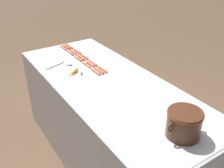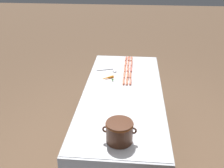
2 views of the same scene
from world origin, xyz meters
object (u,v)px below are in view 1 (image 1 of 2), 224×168
(hot_dog_8, at_px, (90,64))
(hot_dog_13, at_px, (86,65))
(hot_dog_9, at_px, (99,70))
(hot_dog_5, at_px, (66,47))
(hot_dog_3, at_px, (93,63))
(carrot, at_px, (73,73))
(hot_dog_7, at_px, (81,57))
(hot_dog_10, at_px, (64,48))
(hot_dog_6, at_px, (73,52))
(serving_spoon, at_px, (65,64))
(hot_dog_4, at_px, (103,69))
(hot_dog_0, at_px, (70,46))
(hot_dog_11, at_px, (70,53))
(bean_pot, at_px, (184,122))
(hot_dog_2, at_px, (85,56))
(hot_dog_14, at_px, (96,71))
(hot_dog_12, at_px, (78,58))
(hot_dog_1, at_px, (77,51))

(hot_dog_8, relative_size, hot_dog_13, 1.00)
(hot_dog_9, bearing_deg, hot_dog_8, -90.51)
(hot_dog_5, height_order, hot_dog_8, same)
(hot_dog_3, height_order, carrot, carrot)
(carrot, bearing_deg, hot_dog_5, -109.77)
(hot_dog_7, height_order, hot_dog_10, same)
(hot_dog_6, xyz_separation_m, serving_spoon, (0.21, 0.23, -0.00))
(hot_dog_3, relative_size, hot_dog_4, 1.00)
(hot_dog_0, bearing_deg, hot_dog_7, 84.36)
(hot_dog_11, bearing_deg, hot_dog_3, 101.19)
(hot_dog_6, distance_m, hot_dog_7, 0.18)
(bean_pot, distance_m, serving_spoon, 1.36)
(hot_dog_3, distance_m, hot_dog_6, 0.36)
(serving_spoon, bearing_deg, carrot, 83.50)
(hot_dog_6, relative_size, hot_dog_10, 1.00)
(hot_dog_2, relative_size, carrot, 0.92)
(hot_dog_6, relative_size, hot_dog_9, 1.00)
(hot_dog_14, bearing_deg, bean_pot, 90.78)
(hot_dog_6, distance_m, hot_dog_12, 0.19)
(hot_dog_6, distance_m, hot_dog_14, 0.54)
(hot_dog_0, height_order, hot_dog_10, same)
(hot_dog_4, xyz_separation_m, bean_pot, (0.06, 1.04, 0.09))
(hot_dog_5, relative_size, hot_dog_13, 1.00)
(carrot, bearing_deg, bean_pot, 100.82)
(hot_dog_13, relative_size, carrot, 0.92)
(hot_dog_8, distance_m, bean_pot, 1.21)
(hot_dog_3, relative_size, hot_dog_7, 1.00)
(hot_dog_10, xyz_separation_m, bean_pot, (-0.02, 1.74, 0.09))
(hot_dog_2, xyz_separation_m, hot_dog_4, (-0.00, 0.36, 0.00))
(hot_dog_13, bearing_deg, hot_dog_4, 114.29)
(hot_dog_3, height_order, hot_dog_14, same)
(hot_dog_1, relative_size, hot_dog_13, 1.00)
(hot_dog_6, height_order, bean_pot, bean_pot)
(hot_dog_2, height_order, hot_dog_14, same)
(hot_dog_0, bearing_deg, hot_dog_1, 91.44)
(hot_dog_10, distance_m, hot_dog_12, 0.36)
(hot_dog_13, distance_m, serving_spoon, 0.21)
(hot_dog_5, relative_size, serving_spoon, 0.56)
(hot_dog_8, xyz_separation_m, bean_pot, (0.03, 1.21, 0.09))
(hot_dog_5, bearing_deg, hot_dog_6, 90.25)
(hot_dog_0, height_order, hot_dog_2, same)
(hot_dog_8, bearing_deg, hot_dog_13, -5.09)
(hot_dog_9, distance_m, hot_dog_14, 0.04)
(hot_dog_8, height_order, hot_dog_14, same)
(hot_dog_14, height_order, bean_pot, bean_pot)
(hot_dog_4, height_order, hot_dog_14, same)
(hot_dog_1, bearing_deg, hot_dog_2, 89.71)
(hot_dog_5, bearing_deg, hot_dog_8, 90.43)
(hot_dog_1, distance_m, carrot, 0.54)
(hot_dog_4, bearing_deg, hot_dog_5, -86.70)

